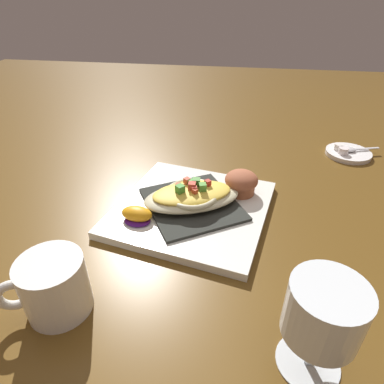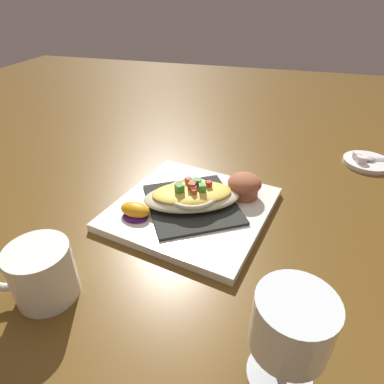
# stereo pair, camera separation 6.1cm
# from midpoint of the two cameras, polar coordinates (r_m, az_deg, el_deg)

# --- Properties ---
(ground_plane) EXTENTS (2.60, 2.60, 0.00)m
(ground_plane) POSITION_cam_midpoint_polar(r_m,az_deg,el_deg) (0.64, 2.75, -3.53)
(ground_plane) COLOR brown
(square_plate) EXTENTS (0.33, 0.33, 0.02)m
(square_plate) POSITION_cam_midpoint_polar(r_m,az_deg,el_deg) (0.63, 2.77, -2.96)
(square_plate) COLOR white
(square_plate) RESTS_ON ground_plane
(folded_napkin) EXTENTS (0.23, 0.23, 0.01)m
(folded_napkin) POSITION_cam_midpoint_polar(r_m,az_deg,el_deg) (0.63, 2.79, -2.17)
(folded_napkin) COLOR #2B2E29
(folded_napkin) RESTS_ON square_plate
(gratin_dish) EXTENTS (0.21, 0.16, 0.04)m
(gratin_dish) POSITION_cam_midpoint_polar(r_m,az_deg,el_deg) (0.62, 2.85, -0.66)
(gratin_dish) COLOR beige
(gratin_dish) RESTS_ON folded_napkin
(muffin) EXTENTS (0.07, 0.07, 0.05)m
(muffin) POSITION_cam_midpoint_polar(r_m,az_deg,el_deg) (0.66, 11.80, 1.06)
(muffin) COLOR #AA5E3B
(muffin) RESTS_ON square_plate
(orange_garnish) EXTENTS (0.06, 0.05, 0.03)m
(orange_garnish) POSITION_cam_midpoint_polar(r_m,az_deg,el_deg) (0.60, -7.03, -3.41)
(orange_garnish) COLOR #45136B
(orange_garnish) RESTS_ON square_plate
(coffee_mug) EXTENTS (0.11, 0.09, 0.08)m
(coffee_mug) POSITION_cam_midpoint_polar(r_m,az_deg,el_deg) (0.50, -21.47, -13.61)
(coffee_mug) COLOR white
(coffee_mug) RESTS_ON ground_plane
(stemmed_glass) EXTENTS (0.08, 0.08, 0.13)m
(stemmed_glass) POSITION_cam_midpoint_polar(r_m,az_deg,el_deg) (0.38, 21.83, -21.50)
(stemmed_glass) COLOR white
(stemmed_glass) RESTS_ON ground_plane
(creamer_saucer) EXTENTS (0.11, 0.11, 0.01)m
(creamer_saucer) POSITION_cam_midpoint_polar(r_m,az_deg,el_deg) (0.92, 30.00, 4.49)
(creamer_saucer) COLOR white
(creamer_saucer) RESTS_ON ground_plane
(spoon) EXTENTS (0.10, 0.04, 0.01)m
(spoon) POSITION_cam_midpoint_polar(r_m,az_deg,el_deg) (0.92, 30.51, 5.02)
(spoon) COLOR silver
(spoon) RESTS_ON creamer_saucer
(creamer_cup_0) EXTENTS (0.02, 0.02, 0.02)m
(creamer_cup_0) POSITION_cam_midpoint_polar(r_m,az_deg,el_deg) (0.92, 28.71, 5.61)
(creamer_cup_0) COLOR white
(creamer_cup_0) RESTS_ON creamer_saucer
(creamer_cup_1) EXTENTS (0.02, 0.02, 0.02)m
(creamer_cup_1) POSITION_cam_midpoint_polar(r_m,az_deg,el_deg) (0.90, 29.29, 4.96)
(creamer_cup_1) COLOR white
(creamer_cup_1) RESTS_ON creamer_saucer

